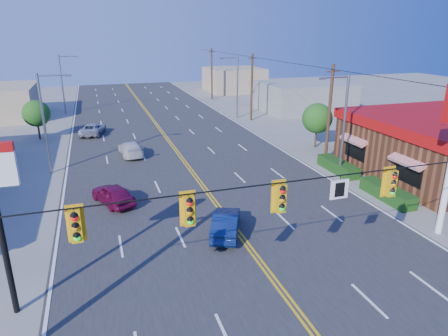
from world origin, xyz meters
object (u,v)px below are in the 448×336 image
object	(u,v)px
signal_span	(307,208)
car_magenta	(113,195)
car_silver	(93,129)
car_white	(131,149)
car_blue	(226,224)

from	to	relation	value
signal_span	car_magenta	distance (m)	15.87
car_magenta	car_silver	xyz separation A→B (m)	(-1.01, 20.22, -0.04)
car_magenta	car_white	distance (m)	11.07
signal_span	car_white	world-z (taller)	signal_span
signal_span	car_silver	size ratio (longest dim) A/B	5.26
signal_span	car_blue	bearing A→B (deg)	94.38
signal_span	car_magenta	xyz separation A→B (m)	(-6.39, 13.90, -4.21)
car_blue	car_white	bearing A→B (deg)	-54.93
car_blue	car_silver	bearing A→B (deg)	-52.37
car_silver	car_white	bearing A→B (deg)	124.47
car_magenta	car_silver	distance (m)	20.25
signal_span	car_blue	distance (m)	8.69
car_blue	car_silver	distance (m)	27.41
car_magenta	car_white	xyz separation A→B (m)	(2.21, 10.85, -0.03)
signal_span	car_silver	world-z (taller)	signal_span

